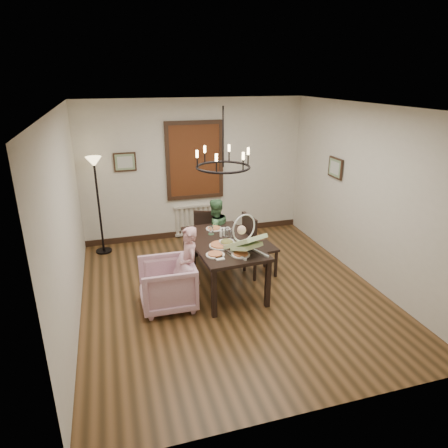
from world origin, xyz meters
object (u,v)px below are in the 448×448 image
drinking_glass (232,235)px  baby_bouncer (245,240)px  dining_table (223,247)px  seated_man (215,237)px  elderly_woman (189,273)px  floor_lamp (99,207)px  chair_far (204,238)px  chair_right (261,244)px  armchair (167,284)px

drinking_glass → baby_bouncer: bearing=-87.7°
dining_table → seated_man: 0.90m
elderly_woman → dining_table: bearing=114.3°
dining_table → floor_lamp: floor_lamp is taller
elderly_woman → baby_bouncer: 0.94m
chair_far → chair_right: size_ratio=0.82×
drinking_glass → elderly_woman: bearing=-154.2°
chair_far → baby_bouncer: size_ratio=1.49×
armchair → floor_lamp: (-0.89, 2.27, 0.54)m
dining_table → drinking_glass: 0.23m
drinking_glass → armchair: bearing=-161.1°
chair_right → floor_lamp: 3.09m
armchair → chair_right: bearing=110.3°
elderly_woman → drinking_glass: elderly_woman is taller
drinking_glass → floor_lamp: floor_lamp is taller
seated_man → floor_lamp: (-1.93, 1.06, 0.40)m
armchair → seated_man: 1.60m
baby_bouncer → chair_right: bearing=32.9°
chair_right → baby_bouncer: baby_bouncer is taller
seated_man → elderly_woman: bearing=42.9°
dining_table → floor_lamp: size_ratio=0.95×
dining_table → floor_lamp: 2.68m
chair_right → drinking_glass: size_ratio=7.85×
baby_bouncer → drinking_glass: (-0.02, 0.53, -0.13)m
chair_far → floor_lamp: size_ratio=0.50×
elderly_woman → baby_bouncer: baby_bouncer is taller
floor_lamp → dining_table: bearing=-46.7°
chair_right → elderly_woman: size_ratio=1.10×
seated_man → chair_right: bearing=118.2°
chair_far → drinking_glass: bearing=-57.9°
chair_far → chair_right: (0.79, -0.77, 0.10)m
baby_bouncer → floor_lamp: (-2.01, 2.42, -0.08)m
seated_man → floor_lamp: 2.24m
dining_table → armchair: 1.05m
drinking_glass → chair_far: bearing=103.0°
drinking_glass → seated_man: bearing=94.2°
floor_lamp → baby_bouncer: bearing=-50.3°
elderly_woman → seated_man: 1.40m
dining_table → drinking_glass: size_ratio=12.34×
elderly_woman → chair_far: bearing=153.7°
dining_table → elderly_woman: (-0.61, -0.33, -0.20)m
drinking_glass → floor_lamp: bearing=136.4°
armchair → floor_lamp: floor_lamp is taller
dining_table → seated_man: seated_man is taller
armchair → drinking_glass: bearing=109.9°
chair_right → drinking_glass: chair_right is taller
armchair → floor_lamp: size_ratio=0.44×
elderly_woman → seated_man: (0.71, 1.21, 0.00)m
chair_far → dining_table: bearing=-67.4°
chair_far → seated_man: (0.16, -0.14, 0.05)m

